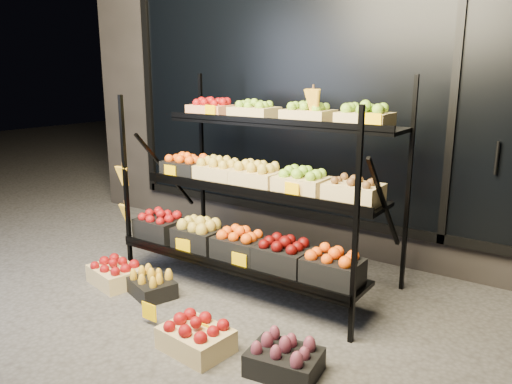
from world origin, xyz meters
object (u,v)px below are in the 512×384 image
Objects in this scene: floor_crate_midright at (196,336)px; floor_crate_left at (115,272)px; floor_crate_midleft at (151,284)px; display_rack at (255,188)px.

floor_crate_left is at bearing 168.68° from floor_crate_midright.
floor_crate_left is at bearing -157.81° from floor_crate_midleft.
floor_crate_left is at bearing -143.34° from display_rack.
floor_crate_midright reaches higher than floor_crate_midleft.
floor_crate_midright is (1.20, -0.38, 0.00)m from floor_crate_left.
floor_crate_left is 1.26m from floor_crate_midright.
floor_crate_midleft is at bearing 159.77° from floor_crate_midright.
floor_crate_midleft is at bearing 15.92° from floor_crate_left.
display_rack reaches higher than floor_crate_midleft.
floor_crate_left reaches higher than floor_crate_midleft.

